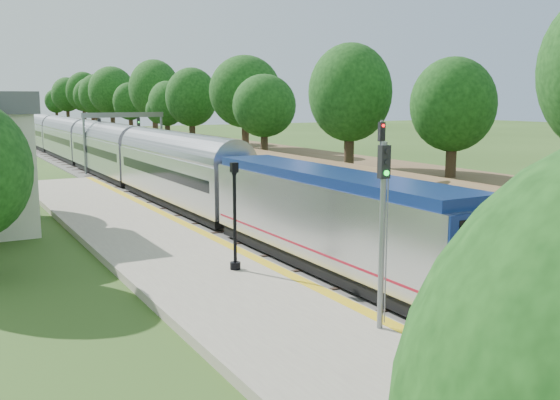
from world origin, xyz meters
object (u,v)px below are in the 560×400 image
train (68,143)px  lamppost_far (235,222)px  signal_farside (381,166)px  signal_platform (383,216)px  signal_gantry (124,126)px

train → lamppost_far: (-3.96, -56.98, 0.25)m
signal_farside → signal_platform: bearing=-128.2°
signal_gantry → signal_platform: size_ratio=1.41×
signal_platform → signal_gantry: bearing=83.7°
signal_gantry → signal_platform: bearing=-96.3°
signal_gantry → signal_farside: (3.73, -37.22, -0.81)m
signal_platform → signal_farside: signal_farside is taller
train → signal_farside: bearing=-83.4°
train → lamppost_far: lamppost_far is taller
train → lamppost_far: size_ratio=29.52×
signal_platform → train: bearing=87.5°
signal_gantry → signal_farside: signal_farside is taller
signal_gantry → signal_platform: 49.09m
lamppost_far → signal_platform: size_ratio=0.77×
lamppost_far → signal_farside: bearing=16.6°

